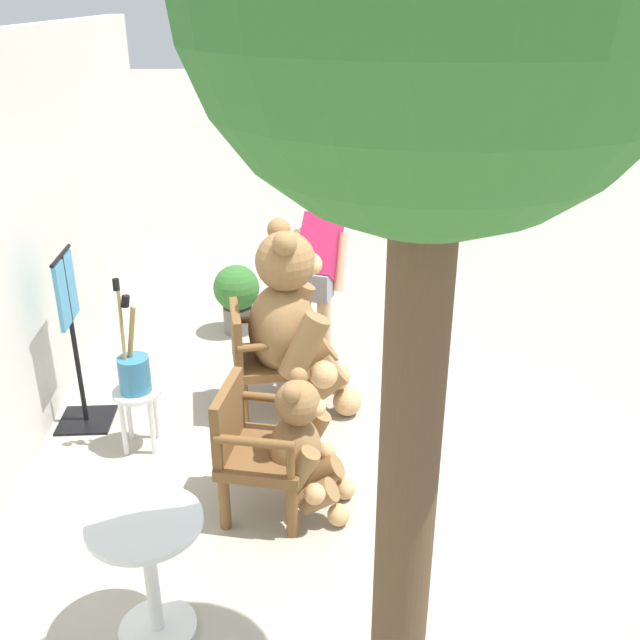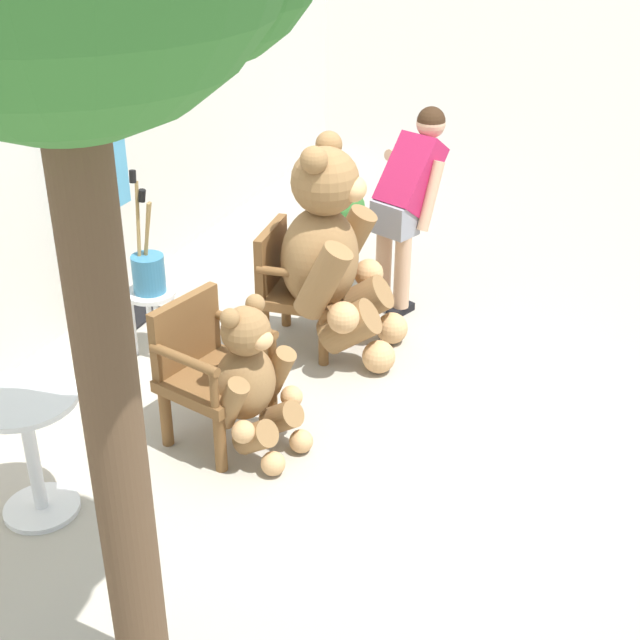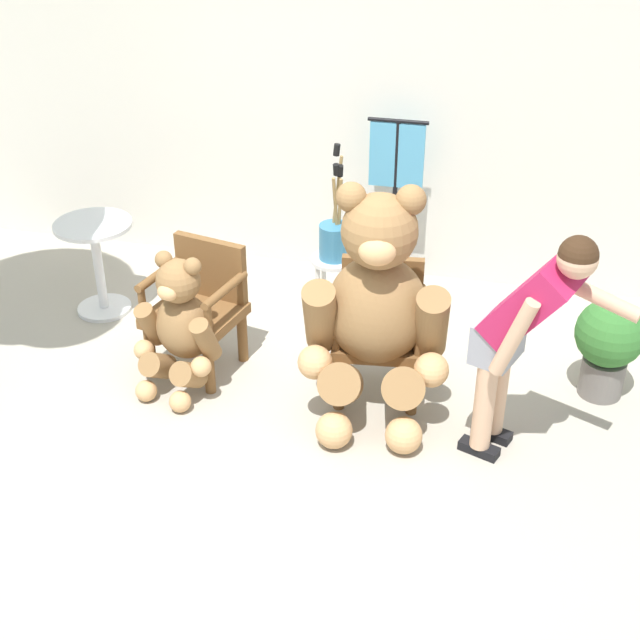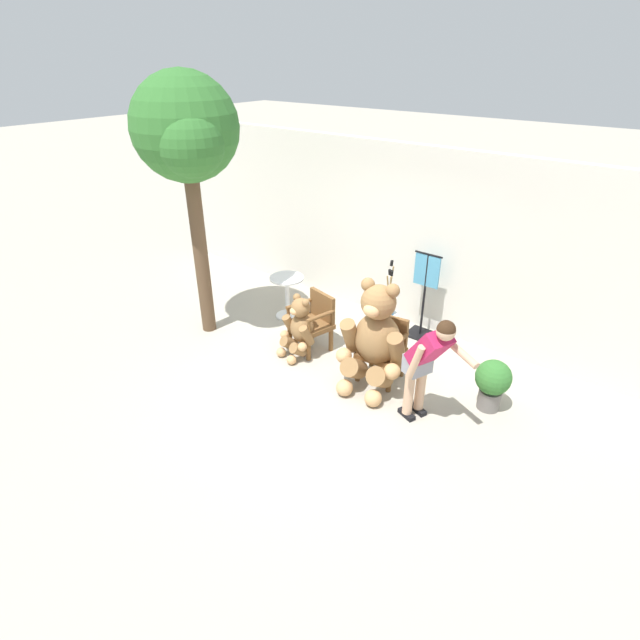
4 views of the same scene
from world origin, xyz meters
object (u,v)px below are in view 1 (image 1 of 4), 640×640
at_px(teddy_bear_small, 303,446).
at_px(person_visitor, 319,263).
at_px(wooden_chair_left, 256,445).
at_px(teddy_bear_large, 293,322).
at_px(wooden_chair_right, 259,356).
at_px(brush_bucket, 134,370).
at_px(clothing_display_stand, 73,337).
at_px(potted_plant, 237,294).
at_px(white_stool, 138,403).
at_px(round_side_table, 150,564).

relative_size(teddy_bear_small, person_visitor, 0.64).
bearing_deg(wooden_chair_left, teddy_bear_large, -11.99).
bearing_deg(teddy_bear_small, person_visitor, -5.93).
height_order(wooden_chair_right, brush_bucket, brush_bucket).
xyz_separation_m(person_visitor, clothing_display_stand, (-1.00, 1.85, -0.17)).
bearing_deg(potted_plant, teddy_bear_large, -160.21).
xyz_separation_m(teddy_bear_large, person_visitor, (0.85, -0.25, 0.16)).
xyz_separation_m(brush_bucket, clothing_display_stand, (0.35, 0.49, 0.09)).
height_order(wooden_chair_left, clothing_display_stand, clothing_display_stand).
bearing_deg(wooden_chair_left, white_stool, 49.71).
bearing_deg(person_visitor, brush_bucket, 134.73).
bearing_deg(round_side_table, clothing_display_stand, 22.47).
height_order(wooden_chair_right, teddy_bear_small, teddy_bear_small).
xyz_separation_m(teddy_bear_small, white_stool, (0.75, 1.15, -0.11)).
relative_size(teddy_bear_small, round_side_table, 1.31).
xyz_separation_m(wooden_chair_right, potted_plant, (1.42, 0.24, -0.07)).
height_order(wooden_chair_right, round_side_table, wooden_chair_right).
height_order(wooden_chair_right, teddy_bear_large, teddy_bear_large).
distance_m(person_visitor, round_side_table, 3.24).
height_order(white_stool, brush_bucket, brush_bucket).
relative_size(wooden_chair_right, potted_plant, 1.26).
xyz_separation_m(wooden_chair_right, person_visitor, (0.87, -0.51, 0.43)).
bearing_deg(white_stool, potted_plant, -17.72).
bearing_deg(white_stool, person_visitor, -45.19).
bearing_deg(teddy_bear_large, clothing_display_stand, 95.26).
height_order(brush_bucket, potted_plant, brush_bucket).
bearing_deg(person_visitor, wooden_chair_left, 166.27).
bearing_deg(clothing_display_stand, wooden_chair_right, -84.41).
bearing_deg(wooden_chair_right, wooden_chair_left, -179.94).
height_order(teddy_bear_large, white_stool, teddy_bear_large).
relative_size(person_visitor, round_side_table, 2.06).
bearing_deg(teddy_bear_small, potted_plant, 11.39).
relative_size(teddy_bear_large, clothing_display_stand, 1.10).
bearing_deg(white_stool, round_side_table, -168.09).
xyz_separation_m(white_stool, round_side_table, (-1.69, -0.36, 0.09)).
bearing_deg(white_stool, brush_bucket, 56.51).
distance_m(brush_bucket, round_side_table, 1.74).
height_order(round_side_table, potted_plant, round_side_table).
xyz_separation_m(wooden_chair_left, brush_bucket, (0.73, 0.86, 0.17)).
xyz_separation_m(teddy_bear_small, clothing_display_stand, (1.10, 1.64, 0.26)).
xyz_separation_m(wooden_chair_left, round_side_table, (-0.97, 0.50, -0.01)).
bearing_deg(potted_plant, wooden_chair_left, -174.66).
bearing_deg(wooden_chair_left, teddy_bear_small, -95.02).
height_order(wooden_chair_right, clothing_display_stand, clothing_display_stand).
relative_size(white_stool, potted_plant, 0.68).
height_order(wooden_chair_left, person_visitor, person_visitor).
bearing_deg(wooden_chair_right, brush_bucket, 119.41).
distance_m(white_stool, brush_bucket, 0.27).
height_order(teddy_bear_small, brush_bucket, brush_bucket).
xyz_separation_m(wooden_chair_left, teddy_bear_large, (1.23, -0.26, 0.27)).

